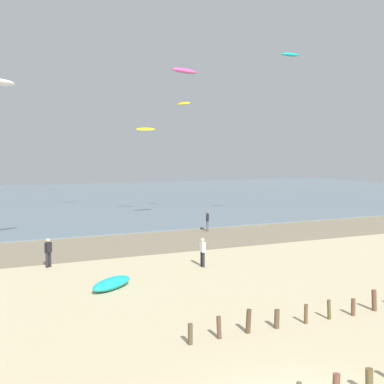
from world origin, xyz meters
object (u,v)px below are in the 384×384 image
at_px(person_mid_beach, 203,251).
at_px(person_by_waterline, 48,252).
at_px(person_nearest_camera, 207,220).
at_px(grounded_kite, 112,283).
at_px(kite_aloft_6, 145,129).
at_px(kite_aloft_0, 184,104).
at_px(kite_aloft_7, 290,55).
at_px(kite_aloft_3, 184,71).

distance_m(person_mid_beach, person_by_waterline, 9.00).
height_order(person_nearest_camera, person_mid_beach, same).
bearing_deg(grounded_kite, kite_aloft_6, 30.13).
distance_m(kite_aloft_0, kite_aloft_7, 12.53).
height_order(person_mid_beach, person_by_waterline, same).
distance_m(kite_aloft_0, kite_aloft_6, 4.91).
bearing_deg(kite_aloft_3, kite_aloft_0, -131.01).
bearing_deg(person_by_waterline, kite_aloft_0, 47.85).
bearing_deg(kite_aloft_6, person_nearest_camera, -57.16).
height_order(person_mid_beach, kite_aloft_7, kite_aloft_7).
bearing_deg(person_by_waterline, kite_aloft_3, 37.62).
relative_size(kite_aloft_3, kite_aloft_7, 1.45).
relative_size(person_mid_beach, kite_aloft_3, 0.62).
bearing_deg(kite_aloft_0, grounded_kite, 126.17).
bearing_deg(person_mid_beach, kite_aloft_6, 77.99).
xyz_separation_m(grounded_kite, kite_aloft_3, (11.31, 16.38, 13.52)).
bearing_deg(person_mid_beach, kite_aloft_3, 69.76).
height_order(person_nearest_camera, person_by_waterline, same).
relative_size(person_by_waterline, kite_aloft_7, 0.90).
distance_m(grounded_kite, kite_aloft_6, 29.82).
height_order(grounded_kite, kite_aloft_6, kite_aloft_6).
distance_m(person_mid_beach, kite_aloft_7, 24.52).
bearing_deg(grounded_kite, kite_aloft_3, 18.70).
xyz_separation_m(person_mid_beach, person_by_waterline, (-8.20, 3.71, 0.00)).
bearing_deg(person_mid_beach, kite_aloft_0, 68.40).
bearing_deg(grounded_kite, person_nearest_camera, 12.14).
distance_m(kite_aloft_3, kite_aloft_6, 10.80).
relative_size(person_nearest_camera, kite_aloft_0, 0.94).
height_order(kite_aloft_0, kite_aloft_7, kite_aloft_7).
relative_size(person_by_waterline, kite_aloft_3, 0.62).
xyz_separation_m(person_nearest_camera, kite_aloft_0, (2.60, 10.74, 11.02)).
distance_m(person_mid_beach, kite_aloft_3, 19.70).
distance_m(person_by_waterline, kite_aloft_6, 25.43).
xyz_separation_m(person_nearest_camera, kite_aloft_3, (-1.22, 2.05, 12.87)).
bearing_deg(kite_aloft_0, kite_aloft_6, 51.71).
bearing_deg(kite_aloft_3, person_mid_beach, 52.49).
distance_m(person_by_waterline, kite_aloft_7, 28.95).
relative_size(person_mid_beach, kite_aloft_7, 0.90).
distance_m(grounded_kite, kite_aloft_0, 31.51).
bearing_deg(person_by_waterline, grounded_kite, -71.36).
relative_size(grounded_kite, kite_aloft_6, 1.34).
bearing_deg(person_by_waterline, person_mid_beach, -24.33).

